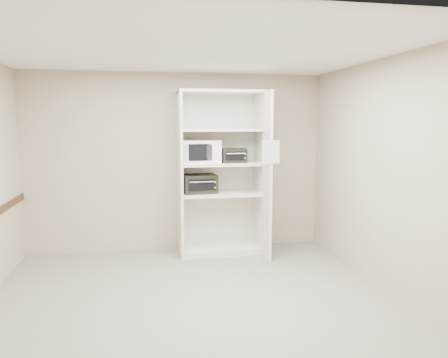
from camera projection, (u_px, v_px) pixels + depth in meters
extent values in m
cube|color=slate|center=(193.00, 299.00, 4.88)|extent=(4.50, 4.00, 0.01)
cube|color=white|center=(191.00, 50.00, 4.53)|extent=(4.50, 4.00, 0.01)
cube|color=tan|center=(177.00, 163.00, 6.65)|extent=(4.50, 0.02, 2.70)
cube|color=tan|center=(228.00, 218.00, 2.76)|extent=(4.50, 0.02, 2.70)
cube|color=tan|center=(382.00, 174.00, 5.12)|extent=(0.02, 4.00, 2.70)
cube|color=beige|center=(180.00, 175.00, 6.37)|extent=(0.04, 0.60, 2.40)
cube|color=beige|center=(262.00, 174.00, 6.44)|extent=(0.04, 0.90, 2.40)
cube|color=beige|center=(217.00, 172.00, 6.77)|extent=(1.24, 0.02, 2.40)
cube|color=beige|center=(220.00, 249.00, 6.64)|extent=(1.16, 0.56, 0.10)
cube|color=beige|center=(220.00, 194.00, 6.53)|extent=(1.16, 0.56, 0.04)
cube|color=beige|center=(220.00, 164.00, 6.48)|extent=(1.16, 0.56, 0.04)
cube|color=beige|center=(220.00, 130.00, 6.41)|extent=(1.16, 0.56, 0.04)
cube|color=beige|center=(220.00, 92.00, 6.34)|extent=(1.24, 0.60, 0.04)
cube|color=white|center=(201.00, 151.00, 6.42)|extent=(0.56, 0.43, 0.33)
cube|color=black|center=(234.00, 156.00, 6.45)|extent=(0.36, 0.28, 0.21)
cube|color=black|center=(199.00, 184.00, 6.49)|extent=(0.52, 0.41, 0.27)
cube|color=white|center=(271.00, 152.00, 5.95)|extent=(0.24, 0.03, 0.31)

